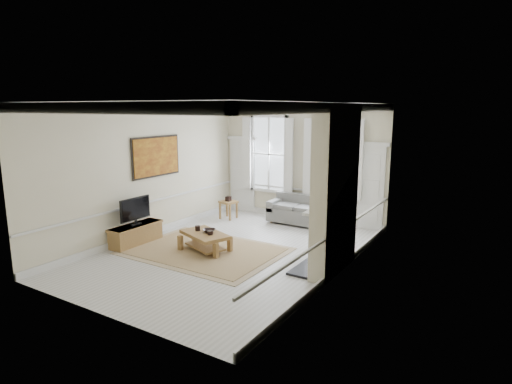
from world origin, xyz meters
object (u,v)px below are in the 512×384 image
Objects in this scene: tv_stand at (136,234)px; sofa at (299,212)px; side_table at (228,204)px; coffee_table at (205,236)px.

sofa is at bearing 56.33° from tv_stand.
side_table is 3.03m from coffee_table.
sofa reaches higher than coffee_table.
tv_stand is at bearing -99.00° from side_table.
side_table is 0.40× the size of tv_stand.
side_table is (-2.05, -0.64, 0.09)m from sofa.
side_table is at bearing 135.94° from coffee_table.
sofa is at bearing 98.11° from coffee_table.
coffee_table is at bearing -102.81° from sofa.
side_table reaches higher than tv_stand.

